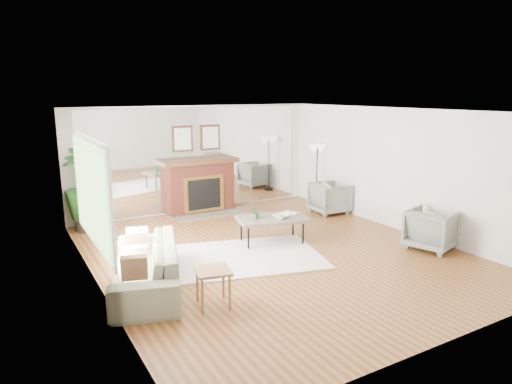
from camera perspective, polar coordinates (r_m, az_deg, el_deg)
ground at (r=8.21m, az=2.28°, el=-7.61°), size 7.00×7.00×0.00m
wall_left at (r=6.79m, az=-19.49°, el=-1.59°), size 0.02×7.00×2.50m
wall_right at (r=9.78m, az=17.35°, el=2.68°), size 0.02×7.00×2.50m
wall_back at (r=10.93m, az=-7.50°, el=4.12°), size 6.00×0.02×2.50m
mirror_panel at (r=10.91m, az=-7.46°, el=4.10°), size 5.40×0.04×2.40m
window_panel at (r=7.16m, az=-19.92°, el=-0.10°), size 0.04×2.40×1.50m
fireplace at (r=10.82m, az=-6.94°, el=0.87°), size 1.85×0.83×2.05m
area_rug at (r=7.98m, az=-1.33°, el=-8.09°), size 2.95×2.42×0.03m
coffee_table at (r=8.58m, az=2.00°, el=-3.45°), size 1.41×1.02×0.51m
sofa at (r=6.93m, az=-13.65°, el=-8.89°), size 1.55×2.46×0.67m
armchair_back at (r=10.87m, az=9.21°, el=-0.74°), size 0.87×0.85×0.73m
armchair_front at (r=8.90m, az=21.07°, el=-4.37°), size 1.00×0.99×0.73m
side_table at (r=6.16m, az=-5.40°, el=-10.34°), size 0.54×0.54×0.52m
potted_ficus at (r=9.90m, az=-20.55°, el=0.66°), size 0.96×0.96×1.73m
floor_lamp at (r=11.27m, az=7.67°, el=4.71°), size 0.50×0.28×1.55m
tabletop_plant at (r=8.45m, az=0.01°, el=-2.45°), size 0.29×0.27×0.26m
fruit_bowl at (r=8.50m, az=3.14°, el=-3.08°), size 0.35×0.35×0.07m
book at (r=8.77m, az=4.04°, el=-2.77°), size 0.30×0.34×0.02m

